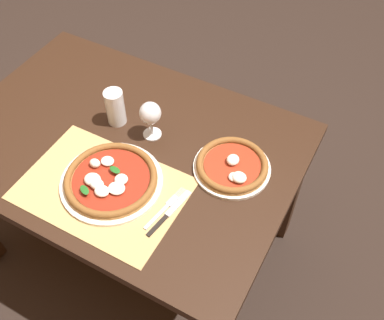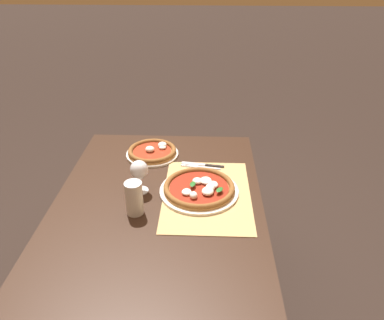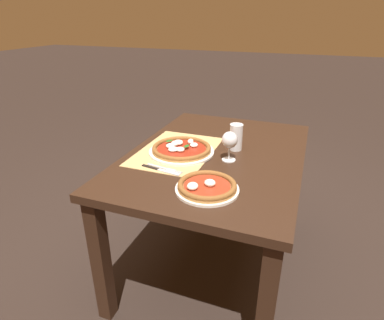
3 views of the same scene
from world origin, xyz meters
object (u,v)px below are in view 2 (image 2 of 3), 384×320
at_px(pizza_near, 199,188).
at_px(knife, 203,165).
at_px(pint_glass, 134,199).
at_px(wine_glass, 139,171).
at_px(pizza_far, 152,152).
at_px(fork, 200,167).

xyz_separation_m(pizza_near, knife, (0.24, -0.01, -0.02)).
distance_m(pint_glass, knife, 0.48).
bearing_deg(wine_glass, knife, -49.47).
relative_size(pizza_near, pint_glass, 2.43).
bearing_deg(knife, wine_glass, 130.53).
xyz_separation_m(wine_glass, pint_glass, (-0.16, -0.00, -0.04)).
distance_m(pizza_near, knife, 0.24).
xyz_separation_m(wine_glass, knife, (0.23, -0.27, -0.10)).
xyz_separation_m(pint_glass, knife, (0.39, -0.27, -0.06)).
relative_size(pizza_near, pizza_far, 1.28).
distance_m(pizza_near, fork, 0.22).
bearing_deg(pizza_near, knife, -2.59).
xyz_separation_m(pizza_near, pint_glass, (-0.15, 0.26, 0.05)).
distance_m(pizza_far, pint_glass, 0.49).
bearing_deg(fork, knife, -26.95).
distance_m(wine_glass, fork, 0.35).
xyz_separation_m(wine_glass, fork, (0.21, -0.26, -0.10)).
height_order(pizza_far, fork, pizza_far).
bearing_deg(pint_glass, pizza_far, -0.81).
relative_size(pint_glass, fork, 0.73).
distance_m(pizza_near, pizza_far, 0.42).
relative_size(wine_glass, fork, 0.78).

